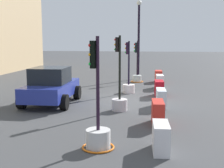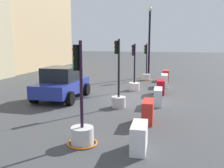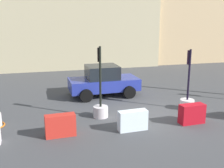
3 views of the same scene
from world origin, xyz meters
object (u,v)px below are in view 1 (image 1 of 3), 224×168
(traffic_light_0, at_px, (98,132))
(construction_barrier_4, at_px, (160,82))
(traffic_light_1, at_px, (119,98))
(street_lamp_post, at_px, (139,34))
(construction_barrier_3, at_px, (159,88))
(construction_barrier_1, at_px, (158,113))
(construction_barrier_2, at_px, (161,98))
(traffic_light_3, at_px, (137,75))
(construction_barrier_0, at_px, (161,138))
(car_blue_estate, at_px, (51,86))
(construction_barrier_5, at_px, (158,76))
(traffic_light_2, at_px, (129,84))

(traffic_light_0, height_order, construction_barrier_4, traffic_light_0)
(traffic_light_1, distance_m, street_lamp_post, 10.64)
(construction_barrier_3, bearing_deg, street_lamp_post, 12.65)
(construction_barrier_1, distance_m, construction_barrier_2, 2.78)
(traffic_light_3, height_order, construction_barrier_4, traffic_light_3)
(construction_barrier_0, relative_size, construction_barrier_3, 0.95)
(construction_barrier_2, bearing_deg, traffic_light_1, 117.67)
(construction_barrier_0, distance_m, construction_barrier_2, 5.37)
(traffic_light_1, distance_m, traffic_light_3, 8.63)
(traffic_light_0, height_order, construction_barrier_1, traffic_light_0)
(street_lamp_post, bearing_deg, car_blue_estate, 159.72)
(construction_barrier_2, relative_size, construction_barrier_5, 1.17)
(construction_barrier_2, xyz_separation_m, car_blue_estate, (-0.04, 5.04, 0.43))
(traffic_light_0, height_order, construction_barrier_5, traffic_light_0)
(traffic_light_1, distance_m, car_blue_estate, 3.43)
(construction_barrier_3, bearing_deg, traffic_light_2, 66.53)
(traffic_light_0, distance_m, traffic_light_3, 13.08)
(traffic_light_2, distance_m, construction_barrier_1, 6.33)
(traffic_light_1, height_order, construction_barrier_4, traffic_light_1)
(traffic_light_2, relative_size, construction_barrier_0, 2.80)
(construction_barrier_5, bearing_deg, traffic_light_2, 159.55)
(traffic_light_0, distance_m, construction_barrier_1, 3.07)
(construction_barrier_2, distance_m, construction_barrier_4, 5.13)
(construction_barrier_4, bearing_deg, construction_barrier_3, 178.59)
(construction_barrier_3, relative_size, construction_barrier_4, 0.92)
(construction_barrier_4, bearing_deg, street_lamp_post, 20.45)
(construction_barrier_4, height_order, street_lamp_post, street_lamp_post)
(construction_barrier_2, bearing_deg, traffic_light_0, 161.64)
(construction_barrier_5, bearing_deg, construction_barrier_4, -178.61)
(construction_barrier_1, height_order, car_blue_estate, car_blue_estate)
(construction_barrier_5, height_order, car_blue_estate, car_blue_estate)
(traffic_light_2, xyz_separation_m, street_lamp_post, (5.99, -0.18, 2.91))
(construction_barrier_5, bearing_deg, traffic_light_3, 95.40)
(construction_barrier_1, xyz_separation_m, construction_barrier_4, (7.90, -0.15, -0.00))
(traffic_light_2, height_order, construction_barrier_5, traffic_light_2)
(construction_barrier_3, xyz_separation_m, construction_barrier_5, (5.24, 0.00, -0.00))
(car_blue_estate, bearing_deg, construction_barrier_0, -137.02)
(construction_barrier_0, xyz_separation_m, construction_barrier_1, (2.59, 0.07, 0.03))
(construction_barrier_1, bearing_deg, traffic_light_1, 40.46)
(construction_barrier_0, height_order, construction_barrier_5, construction_barrier_5)
(traffic_light_2, height_order, construction_barrier_2, traffic_light_2)
(traffic_light_0, relative_size, construction_barrier_4, 2.61)
(construction_barrier_3, bearing_deg, construction_barrier_2, -178.62)
(construction_barrier_4, relative_size, car_blue_estate, 0.30)
(construction_barrier_0, distance_m, street_lamp_post, 15.08)
(construction_barrier_0, distance_m, construction_barrier_5, 13.22)
(traffic_light_3, bearing_deg, car_blue_estate, 155.88)
(construction_barrier_4, xyz_separation_m, car_blue_estate, (-5.16, 5.04, 0.42))
(traffic_light_3, bearing_deg, construction_barrier_2, -168.53)
(traffic_light_2, relative_size, street_lamp_post, 0.50)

